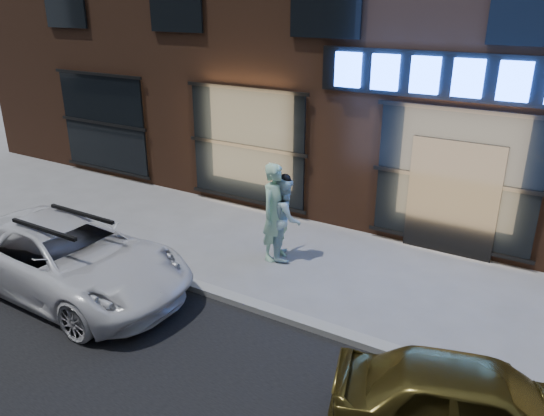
% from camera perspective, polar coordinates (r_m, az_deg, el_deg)
% --- Properties ---
extents(ground, '(90.00, 90.00, 0.00)m').
position_cam_1_polar(ground, '(8.48, 11.46, -14.80)').
color(ground, slate).
rests_on(ground, ground).
extents(curb, '(60.00, 0.25, 0.12)m').
position_cam_1_polar(curb, '(8.44, 11.49, -14.47)').
color(curb, gray).
rests_on(curb, ground).
extents(man_bowtie, '(0.61, 0.81, 2.01)m').
position_cam_1_polar(man_bowtie, '(10.56, 0.43, -0.45)').
color(man_bowtie, '#A3D6B0').
rests_on(man_bowtie, ground).
extents(man_cap, '(0.98, 1.04, 1.70)m').
position_cam_1_polar(man_cap, '(10.70, 1.36, -1.04)').
color(man_cap, silver).
rests_on(man_cap, ground).
extents(white_suv, '(4.77, 2.24, 1.32)m').
position_cam_1_polar(white_suv, '(10.17, -21.01, -5.02)').
color(white_suv, silver).
rests_on(white_suv, ground).
extents(gold_sedan, '(3.61, 2.27, 1.15)m').
position_cam_1_polar(gold_sedan, '(6.96, 21.19, -19.37)').
color(gold_sedan, brown).
rests_on(gold_sedan, ground).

